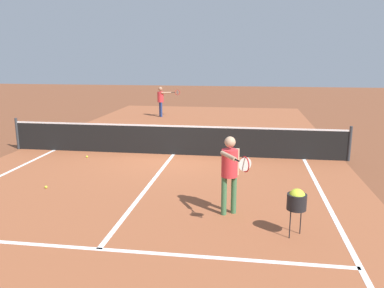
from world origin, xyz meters
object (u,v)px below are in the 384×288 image
Objects in this scene: player_far at (161,98)px; ball_hopper at (297,200)px; net at (173,140)px; tennis_ball_mid_court at (46,187)px; tennis_ball_near_net at (87,157)px; player_near at (230,167)px.

player_far is 1.79× the size of ball_hopper.
ball_hopper is at bearing -59.10° from net.
net reaches higher than tennis_ball_mid_court.
net reaches higher than tennis_ball_near_net.
tennis_ball_near_net is (-0.21, 2.90, 0.00)m from tennis_ball_mid_court.
tennis_ball_mid_court is at bearing 168.14° from player_near.
player_far is 23.72× the size of tennis_ball_mid_court.
ball_hopper is (5.43, -13.30, -0.29)m from player_far.
tennis_ball_mid_court is 1.00× the size of tennis_ball_near_net.
net is 2.77m from tennis_ball_near_net.
player_near reaches higher than tennis_ball_near_net.
player_near is (2.04, -4.63, 0.49)m from net.
tennis_ball_mid_court is at bearing -85.95° from tennis_ball_near_net.
ball_hopper is 13.25× the size of tennis_ball_near_net.
player_near is at bearing -39.46° from tennis_ball_near_net.
net reaches higher than ball_hopper.
player_far is at bearing 112.22° from ball_hopper.
player_far is at bearing 88.93° from tennis_ball_mid_court.
tennis_ball_near_net is (-0.42, -8.68, -0.93)m from player_far.
ball_hopper is (3.25, -5.42, 0.18)m from net.
ball_hopper is 13.25× the size of tennis_ball_mid_court.
ball_hopper is at bearing -17.04° from tennis_ball_mid_court.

